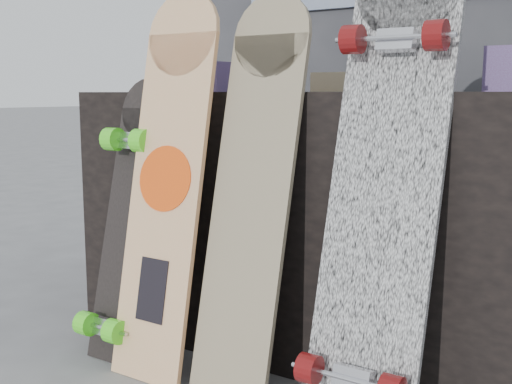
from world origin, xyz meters
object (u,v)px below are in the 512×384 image
Objects in this scene: vendor_table at (333,221)px; longboard_celtic at (253,181)px; longboard_cascadia at (385,169)px; skateboard_dark at (127,217)px; longboard_geisha at (167,173)px.

longboard_celtic reaches higher than vendor_table.
longboard_cascadia is 0.82m from skateboard_dark.
longboard_cascadia is 1.41× the size of skateboard_dark.
skateboard_dark is at bearing 177.48° from longboard_geisha.
longboard_geisha reaches higher than vendor_table.
longboard_celtic is 1.26× the size of skateboard_dark.
longboard_geisha reaches higher than longboard_celtic.
vendor_table is at bearing 131.17° from longboard_cascadia.
longboard_celtic is at bearing 4.48° from skateboard_dark.
longboard_cascadia reaches higher than longboard_celtic.
longboard_cascadia is (0.31, -0.36, 0.22)m from vendor_table.
longboard_cascadia is at bearing 3.37° from longboard_celtic.
vendor_table is at bearing 40.41° from skateboard_dark.
longboard_celtic is 0.46m from skateboard_dark.
longboard_celtic reaches higher than skateboard_dark.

